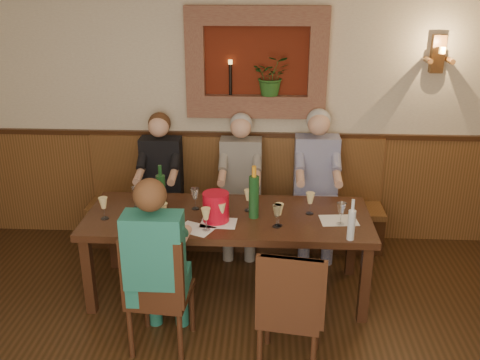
% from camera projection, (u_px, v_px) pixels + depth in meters
% --- Properties ---
extents(room_shell, '(6.04, 6.04, 2.82)m').
position_uv_depth(room_shell, '(194.00, 159.00, 2.38)').
color(room_shell, beige).
rests_on(room_shell, ground).
extents(wall_niche, '(1.36, 0.30, 1.06)m').
position_uv_depth(wall_niche, '(260.00, 68.00, 5.14)').
color(wall_niche, '#5D1C0D').
rests_on(wall_niche, ground).
extents(wall_sconce, '(0.25, 0.20, 0.35)m').
position_uv_depth(wall_sconce, '(438.00, 55.00, 4.99)').
color(wall_sconce, '#553718').
rests_on(wall_sconce, ground).
extents(dining_table, '(2.40, 0.90, 0.75)m').
position_uv_depth(dining_table, '(228.00, 223.00, 4.54)').
color(dining_table, black).
rests_on(dining_table, ground).
extents(bench, '(3.00, 0.45, 1.11)m').
position_uv_depth(bench, '(235.00, 213.00, 5.55)').
color(bench, '#381E0F').
rests_on(bench, ground).
extents(chair_near_left, '(0.47, 0.47, 0.98)m').
position_uv_depth(chair_near_left, '(161.00, 313.00, 3.99)').
color(chair_near_left, black).
rests_on(chair_near_left, ground).
extents(chair_near_right, '(0.49, 0.49, 0.97)m').
position_uv_depth(chair_near_right, '(289.00, 331.00, 3.79)').
color(chair_near_right, black).
rests_on(chair_near_right, ground).
extents(person_bench_left, '(0.41, 0.50, 1.39)m').
position_uv_depth(person_bench_left, '(161.00, 194.00, 5.40)').
color(person_bench_left, black).
rests_on(person_bench_left, ground).
extents(person_bench_mid, '(0.41, 0.50, 1.40)m').
position_uv_depth(person_bench_mid, '(240.00, 195.00, 5.35)').
color(person_bench_mid, '#4F4948').
rests_on(person_bench_mid, ground).
extents(person_bench_right, '(0.43, 0.53, 1.45)m').
position_uv_depth(person_bench_right, '(316.00, 195.00, 5.31)').
color(person_bench_right, navy).
rests_on(person_bench_right, ground).
extents(person_chair_front, '(0.41, 0.51, 1.41)m').
position_uv_depth(person_chair_front, '(159.00, 280.00, 3.88)').
color(person_chair_front, '#195658').
rests_on(person_chair_front, ground).
extents(spittoon_bucket, '(0.26, 0.26, 0.25)m').
position_uv_depth(spittoon_bucket, '(216.00, 207.00, 4.37)').
color(spittoon_bucket, red).
rests_on(spittoon_bucket, dining_table).
extents(wine_bottle_green_a, '(0.10, 0.10, 0.45)m').
position_uv_depth(wine_bottle_green_a, '(254.00, 196.00, 4.41)').
color(wine_bottle_green_a, '#19471E').
rests_on(wine_bottle_green_a, dining_table).
extents(wine_bottle_green_b, '(0.09, 0.09, 0.41)m').
position_uv_depth(wine_bottle_green_b, '(161.00, 192.00, 4.55)').
color(wine_bottle_green_b, '#19471E').
rests_on(wine_bottle_green_b, dining_table).
extents(water_bottle, '(0.06, 0.06, 0.33)m').
position_uv_depth(water_bottle, '(351.00, 224.00, 4.06)').
color(water_bottle, silver).
rests_on(water_bottle, dining_table).
extents(tasting_sheet_a, '(0.27, 0.20, 0.00)m').
position_uv_depth(tasting_sheet_a, '(141.00, 219.00, 4.43)').
color(tasting_sheet_a, white).
rests_on(tasting_sheet_a, dining_table).
extents(tasting_sheet_b, '(0.30, 0.22, 0.00)m').
position_uv_depth(tasting_sheet_b, '(219.00, 223.00, 4.37)').
color(tasting_sheet_b, white).
rests_on(tasting_sheet_b, dining_table).
extents(tasting_sheet_c, '(0.32, 0.24, 0.00)m').
position_uv_depth(tasting_sheet_c, '(339.00, 220.00, 4.41)').
color(tasting_sheet_c, white).
rests_on(tasting_sheet_c, dining_table).
extents(tasting_sheet_d, '(0.34, 0.30, 0.00)m').
position_uv_depth(tasting_sheet_d, '(195.00, 229.00, 4.27)').
color(tasting_sheet_d, white).
rests_on(tasting_sheet_d, dining_table).
extents(wine_glass_0, '(0.08, 0.08, 0.19)m').
position_uv_depth(wine_glass_0, '(104.00, 208.00, 4.41)').
color(wine_glass_0, '#F2DB90').
rests_on(wine_glass_0, dining_table).
extents(wine_glass_1, '(0.08, 0.08, 0.19)m').
position_uv_depth(wine_glass_1, '(136.00, 197.00, 4.63)').
color(wine_glass_1, white).
rests_on(wine_glass_1, dining_table).
extents(wine_glass_2, '(0.08, 0.08, 0.19)m').
position_uv_depth(wine_glass_2, '(163.00, 214.00, 4.30)').
color(wine_glass_2, '#F2DB90').
rests_on(wine_glass_2, dining_table).
extents(wine_glass_3, '(0.08, 0.08, 0.19)m').
position_uv_depth(wine_glass_3, '(195.00, 199.00, 4.60)').
color(wine_glass_3, white).
rests_on(wine_glass_3, dining_table).
extents(wine_glass_4, '(0.08, 0.08, 0.19)m').
position_uv_depth(wine_glass_4, '(221.00, 214.00, 4.31)').
color(wine_glass_4, '#F2DB90').
rests_on(wine_glass_4, dining_table).
extents(wine_glass_5, '(0.08, 0.08, 0.19)m').
position_uv_depth(wine_glass_5, '(248.00, 200.00, 4.56)').
color(wine_glass_5, '#F2DB90').
rests_on(wine_glass_5, dining_table).
extents(wine_glass_6, '(0.08, 0.08, 0.19)m').
position_uv_depth(wine_glass_6, '(277.00, 216.00, 4.27)').
color(wine_glass_6, white).
rests_on(wine_glass_6, dining_table).
extents(wine_glass_7, '(0.08, 0.08, 0.19)m').
position_uv_depth(wine_glass_7, '(310.00, 203.00, 4.50)').
color(wine_glass_7, '#F2DB90').
rests_on(wine_glass_7, dining_table).
extents(wine_glass_8, '(0.08, 0.08, 0.19)m').
position_uv_depth(wine_glass_8, '(341.00, 214.00, 4.31)').
color(wine_glass_8, white).
rests_on(wine_glass_8, dining_table).
extents(wine_glass_9, '(0.08, 0.08, 0.19)m').
position_uv_depth(wine_glass_9, '(206.00, 219.00, 4.21)').
color(wine_glass_9, '#F2DB90').
rests_on(wine_glass_9, dining_table).
extents(wine_glass_10, '(0.08, 0.08, 0.19)m').
position_uv_depth(wine_glass_10, '(279.00, 215.00, 4.29)').
color(wine_glass_10, '#F2DB90').
rests_on(wine_glass_10, dining_table).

